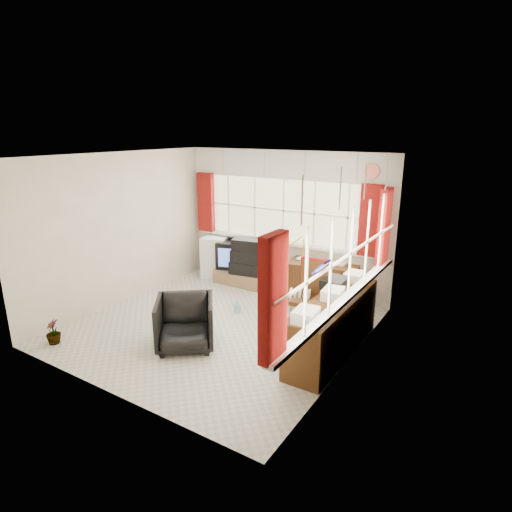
{
  "coord_description": "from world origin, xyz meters",
  "views": [
    {
      "loc": [
        3.58,
        -4.66,
        2.85
      ],
      "look_at": [
        0.31,
        0.55,
        1.01
      ],
      "focal_mm": 30.0,
      "sensor_mm": 36.0,
      "label": 1
    }
  ],
  "objects_px": {
    "office_chair": "(185,323)",
    "mini_fridge": "(216,257)",
    "radiator": "(295,315)",
    "credenza": "(333,325)",
    "tv_bench": "(250,279)",
    "crt_tv": "(234,254)",
    "desk": "(324,279)",
    "desk_lamp": "(304,245)",
    "task_chair": "(312,295)"
  },
  "relations": [
    {
      "from": "desk",
      "to": "radiator",
      "type": "distance_m",
      "value": 1.36
    },
    {
      "from": "office_chair",
      "to": "crt_tv",
      "type": "bearing_deg",
      "value": 73.36
    },
    {
      "from": "task_chair",
      "to": "tv_bench",
      "type": "bearing_deg",
      "value": 147.38
    },
    {
      "from": "radiator",
      "to": "tv_bench",
      "type": "relative_size",
      "value": 0.47
    },
    {
      "from": "office_chair",
      "to": "mini_fridge",
      "type": "relative_size",
      "value": 0.94
    },
    {
      "from": "credenza",
      "to": "radiator",
      "type": "bearing_deg",
      "value": 160.1
    },
    {
      "from": "credenza",
      "to": "task_chair",
      "type": "bearing_deg",
      "value": 142.48
    },
    {
      "from": "task_chair",
      "to": "mini_fridge",
      "type": "xyz_separation_m",
      "value": [
        -2.66,
        1.23,
        -0.17
      ]
    },
    {
      "from": "tv_bench",
      "to": "mini_fridge",
      "type": "height_order",
      "value": "mini_fridge"
    },
    {
      "from": "credenza",
      "to": "crt_tv",
      "type": "bearing_deg",
      "value": 148.99
    },
    {
      "from": "desk_lamp",
      "to": "tv_bench",
      "type": "distance_m",
      "value": 1.44
    },
    {
      "from": "office_chair",
      "to": "tv_bench",
      "type": "distance_m",
      "value": 2.52
    },
    {
      "from": "desk_lamp",
      "to": "crt_tv",
      "type": "relative_size",
      "value": 0.66
    },
    {
      "from": "desk",
      "to": "mini_fridge",
      "type": "relative_size",
      "value": 1.53
    },
    {
      "from": "desk",
      "to": "mini_fridge",
      "type": "bearing_deg",
      "value": -180.0
    },
    {
      "from": "tv_bench",
      "to": "crt_tv",
      "type": "relative_size",
      "value": 1.98
    },
    {
      "from": "radiator",
      "to": "credenza",
      "type": "xyz_separation_m",
      "value": [
        0.69,
        -0.25,
        0.12
      ]
    },
    {
      "from": "radiator",
      "to": "crt_tv",
      "type": "distance_m",
      "value": 2.5
    },
    {
      "from": "crt_tv",
      "to": "task_chair",
      "type": "bearing_deg",
      "value": -29.49
    },
    {
      "from": "desk_lamp",
      "to": "tv_bench",
      "type": "xyz_separation_m",
      "value": [
        -1.15,
        0.12,
        -0.87
      ]
    },
    {
      "from": "mini_fridge",
      "to": "desk",
      "type": "bearing_deg",
      "value": 0.0
    },
    {
      "from": "desk",
      "to": "radiator",
      "type": "xyz_separation_m",
      "value": [
        0.14,
        -1.35,
        -0.1
      ]
    },
    {
      "from": "task_chair",
      "to": "radiator",
      "type": "distance_m",
      "value": 0.4
    },
    {
      "from": "radiator",
      "to": "mini_fridge",
      "type": "relative_size",
      "value": 0.8
    },
    {
      "from": "desk_lamp",
      "to": "office_chair",
      "type": "distance_m",
      "value": 2.5
    },
    {
      "from": "radiator",
      "to": "mini_fridge",
      "type": "height_order",
      "value": "mini_fridge"
    },
    {
      "from": "desk_lamp",
      "to": "mini_fridge",
      "type": "bearing_deg",
      "value": 174.41
    },
    {
      "from": "desk_lamp",
      "to": "task_chair",
      "type": "height_order",
      "value": "desk_lamp"
    },
    {
      "from": "credenza",
      "to": "crt_tv",
      "type": "height_order",
      "value": "credenza"
    },
    {
      "from": "radiator",
      "to": "mini_fridge",
      "type": "distance_m",
      "value": 2.81
    },
    {
      "from": "radiator",
      "to": "office_chair",
      "type": "bearing_deg",
      "value": -131.57
    },
    {
      "from": "mini_fridge",
      "to": "tv_bench",
      "type": "bearing_deg",
      "value": -5.28
    },
    {
      "from": "tv_bench",
      "to": "desk",
      "type": "bearing_deg",
      "value": 3.16
    },
    {
      "from": "radiator",
      "to": "credenza",
      "type": "relative_size",
      "value": 0.33
    },
    {
      "from": "desk",
      "to": "office_chair",
      "type": "distance_m",
      "value": 2.69
    },
    {
      "from": "office_chair",
      "to": "mini_fridge",
      "type": "bearing_deg",
      "value": 81.12
    },
    {
      "from": "desk_lamp",
      "to": "mini_fridge",
      "type": "xyz_separation_m",
      "value": [
        -2.01,
        0.2,
        -0.58
      ]
    },
    {
      "from": "office_chair",
      "to": "crt_tv",
      "type": "distance_m",
      "value": 2.77
    },
    {
      "from": "desk",
      "to": "tv_bench",
      "type": "bearing_deg",
      "value": -176.84
    },
    {
      "from": "tv_bench",
      "to": "mini_fridge",
      "type": "relative_size",
      "value": 1.72
    },
    {
      "from": "task_chair",
      "to": "radiator",
      "type": "bearing_deg",
      "value": -150.13
    },
    {
      "from": "radiator",
      "to": "tv_bench",
      "type": "distance_m",
      "value": 2.04
    },
    {
      "from": "radiator",
      "to": "desk_lamp",
      "type": "bearing_deg",
      "value": 111.02
    },
    {
      "from": "crt_tv",
      "to": "office_chair",
      "type": "bearing_deg",
      "value": -68.69
    },
    {
      "from": "task_chair",
      "to": "radiator",
      "type": "xyz_separation_m",
      "value": [
        -0.21,
        -0.12,
        -0.31
      ]
    },
    {
      "from": "task_chair",
      "to": "mini_fridge",
      "type": "distance_m",
      "value": 2.94
    },
    {
      "from": "office_chair",
      "to": "credenza",
      "type": "height_order",
      "value": "credenza"
    },
    {
      "from": "task_chair",
      "to": "credenza",
      "type": "height_order",
      "value": "task_chair"
    },
    {
      "from": "desk",
      "to": "mini_fridge",
      "type": "height_order",
      "value": "mini_fridge"
    },
    {
      "from": "credenza",
      "to": "mini_fridge",
      "type": "relative_size",
      "value": 2.45
    }
  ]
}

